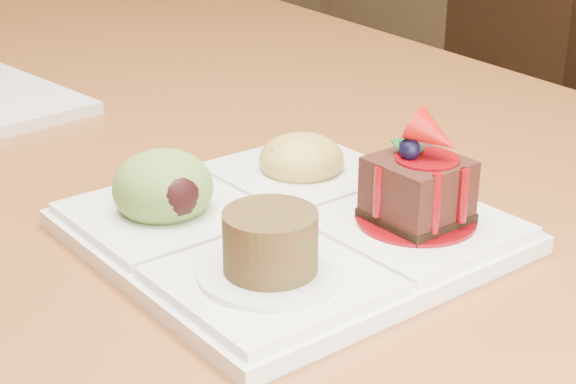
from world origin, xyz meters
TOP-DOWN VIEW (x-y plane):
  - dining_table at (0.00, 0.00)m, footprint 1.00×1.80m
  - chair_right at (0.93, 0.25)m, footprint 0.45×0.45m
  - sampler_plate at (0.05, -0.49)m, footprint 0.27×0.27m

SIDE VIEW (x-z plane):
  - chair_right at x=0.93m, z-range 0.06..0.94m
  - dining_table at x=0.00m, z-range 0.31..1.06m
  - sampler_plate at x=0.05m, z-range 0.72..0.82m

